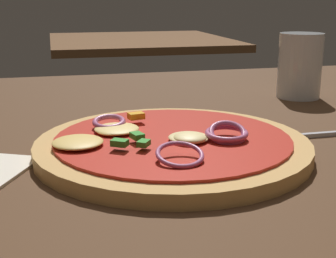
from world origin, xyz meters
The scene contains 5 objects.
dining_table centered at (0.00, 0.00, 0.01)m, with size 1.12×1.00×0.03m.
pizza centered at (-0.01, -0.03, 0.03)m, with size 0.28×0.28×0.03m.
fork centered at (0.15, -0.01, 0.03)m, with size 0.16×0.02×0.00m.
beer_glass centered at (0.25, 0.20, 0.07)m, with size 0.07×0.07×0.10m.
background_table centered at (0.20, 1.31, 0.01)m, with size 0.65×0.67×0.03m.
Camera 1 is at (-0.13, -0.48, 0.18)m, focal length 51.02 mm.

